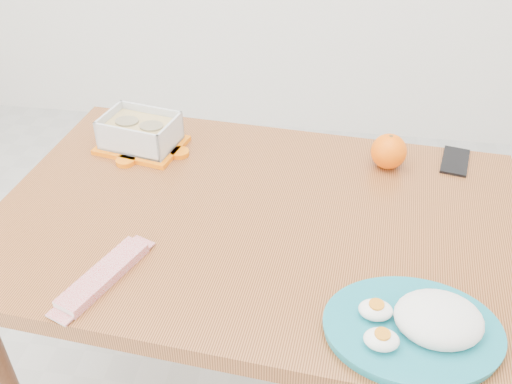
# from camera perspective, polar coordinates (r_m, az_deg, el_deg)

# --- Properties ---
(dining_table) EXTENTS (1.19, 0.84, 0.75)m
(dining_table) POSITION_cam_1_polar(r_m,az_deg,el_deg) (1.30, 0.00, -5.93)
(dining_table) COLOR #A45D2E
(dining_table) RESTS_ON ground
(food_container) EXTENTS (0.23, 0.19, 0.09)m
(food_container) POSITION_cam_1_polar(r_m,az_deg,el_deg) (1.47, -11.49, 5.84)
(food_container) COLOR orange
(food_container) RESTS_ON dining_table
(orange_fruit) EXTENTS (0.08, 0.08, 0.08)m
(orange_fruit) POSITION_cam_1_polar(r_m,az_deg,el_deg) (1.40, 13.13, 3.98)
(orange_fruit) COLOR #FF5F05
(orange_fruit) RESTS_ON dining_table
(rice_plate) EXTENTS (0.31, 0.31, 0.08)m
(rice_plate) POSITION_cam_1_polar(r_m,az_deg,el_deg) (1.02, 16.20, -12.50)
(rice_plate) COLOR #187785
(rice_plate) RESTS_ON dining_table
(candy_bar) EXTENTS (0.12, 0.21, 0.02)m
(candy_bar) POSITION_cam_1_polar(r_m,az_deg,el_deg) (1.12, -14.99, -8.04)
(candy_bar) COLOR #B80913
(candy_bar) RESTS_ON dining_table
(smartphone) EXTENTS (0.09, 0.13, 0.01)m
(smartphone) POSITION_cam_1_polar(r_m,az_deg,el_deg) (1.48, 19.29, 2.93)
(smartphone) COLOR black
(smartphone) RESTS_ON dining_table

